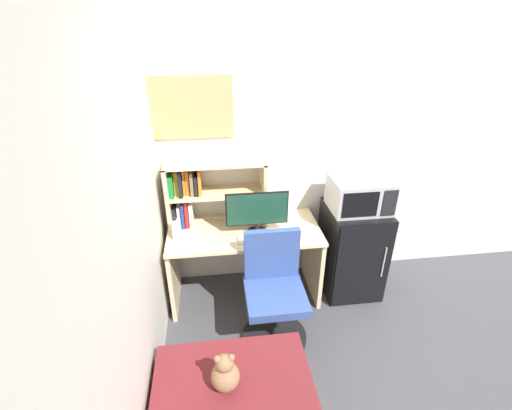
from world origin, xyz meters
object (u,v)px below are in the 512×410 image
Objects in this scene: microwave at (360,194)px; mini_fridge at (352,249)px; desk_chair at (274,296)px; hutch_bookshelf at (200,191)px; computer_mouse at (294,234)px; wall_corkboard at (185,108)px; keyboard at (260,239)px; teddy_bear at (225,374)px; monitor at (257,211)px; water_bottle at (175,229)px.

mini_fridge is at bearing -90.21° from microwave.
desk_chair is at bearing -148.74° from mini_fridge.
hutch_bookshelf is 7.94× the size of computer_mouse.
wall_corkboard is at bearing 151.07° from computer_mouse.
microwave is (0.89, 0.17, 0.27)m from keyboard.
microwave is (1.37, -0.19, -0.02)m from hutch_bookshelf.
microwave is 1.94× the size of teddy_bear.
hutch_bookshelf is 0.89m from computer_mouse.
mini_fridge is (1.37, -0.20, -0.60)m from hutch_bookshelf.
monitor reaches higher than mini_fridge.
water_bottle is (-0.68, -0.02, -0.11)m from monitor.
wall_corkboard is (-0.55, 0.49, 0.98)m from keyboard.
wall_corkboard is at bearing 97.15° from teddy_bear.
water_bottle reaches higher than desk_chair.
microwave reaches higher than water_bottle.
keyboard is 0.42× the size of mini_fridge.
monitor is at bearing 74.02° from teddy_bear.
monitor is 2.03× the size of teddy_bear.
keyboard is at bearing -169.18° from microwave.
monitor is 0.69m from water_bottle.
monitor is at bearing -28.41° from hutch_bookshelf.
wall_corkboard reaches higher than microwave.
water_bottle is 1.59m from microwave.
monitor is 2.55× the size of water_bottle.
monitor is 1.05× the size of microwave.
water_bottle is at bearing 171.84° from keyboard.
water_bottle reaches higher than computer_mouse.
wall_corkboard is (-0.62, 0.82, 1.32)m from desk_chair.
mini_fridge is at bearing 2.52° from water_bottle.
computer_mouse is at bearing -166.24° from mini_fridge.
microwave reaches higher than computer_mouse.
mini_fridge is (1.58, 0.07, -0.39)m from water_bottle.
hutch_bookshelf is 4.13× the size of water_bottle.
keyboard is 0.73× the size of microwave.
keyboard is at bearing -41.73° from wall_corkboard.
monitor is 4.89× the size of computer_mouse.
computer_mouse is 0.12× the size of desk_chair.
mini_fridge is at bearing -8.17° from hutch_bookshelf.
teddy_bear is at bearing -105.98° from monitor.
teddy_bear is at bearing -134.89° from microwave.
water_bottle is (-0.22, -0.27, -0.21)m from hutch_bookshelf.
water_bottle is 0.24× the size of mini_fridge.
desk_chair reaches higher than teddy_bear.
teddy_bear is (0.12, -1.44, -0.50)m from hutch_bookshelf.
teddy_bear is at bearing -74.05° from water_bottle.
hutch_bookshelf is 1.50m from mini_fridge.
teddy_bear is at bearing -85.21° from hutch_bookshelf.
keyboard is at bearing 101.71° from desk_chair.
hutch_bookshelf reaches higher than mini_fridge.
hutch_bookshelf is 1.62× the size of monitor.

